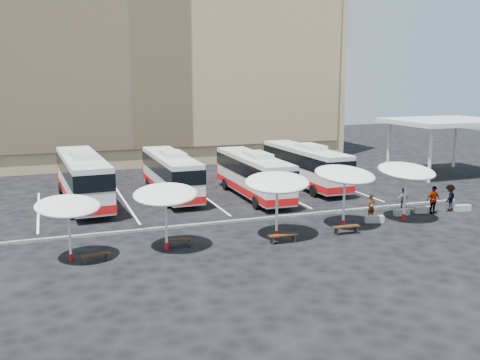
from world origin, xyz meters
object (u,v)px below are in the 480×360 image
object	(u,v)px
conc_bench_0	(374,219)
passenger_1	(403,199)
bus_1	(171,173)
passenger_2	(433,200)
conc_bench_2	(423,210)
sunshade_3	(345,175)
conc_bench_3	(462,208)
sunshade_0	(68,206)
wood_bench_1	(178,241)
bus_0	(83,177)
passenger_3	(449,198)
bus_3	(305,165)
wood_bench_3	(346,228)
wood_bench_2	(283,236)
sunshade_2	(277,182)
conc_bench_1	(402,212)
bus_2	(253,174)
wood_bench_0	(95,256)
passenger_0	(371,207)
sunshade_4	(406,171)

from	to	relation	value
conc_bench_0	passenger_1	xyz separation A→B (m)	(3.79, 2.17, 0.55)
bus_1	passenger_2	world-z (taller)	bus_1
bus_1	conc_bench_2	xyz separation A→B (m)	(14.83, -11.12, -1.61)
sunshade_3	conc_bench_3	world-z (taller)	sunshade_3
sunshade_0	wood_bench_1	world-z (taller)	sunshade_0
bus_0	wood_bench_1	distance (m)	13.02
bus_0	conc_bench_0	distance (m)	20.61
passenger_1	passenger_3	size ratio (longest dim) A/B	0.83
bus_3	wood_bench_1	world-z (taller)	bus_3
wood_bench_3	passenger_3	world-z (taller)	passenger_3
bus_0	wood_bench_2	world-z (taller)	bus_0
conc_bench_2	passenger_2	world-z (taller)	passenger_2
sunshade_2	conc_bench_1	size ratio (longest dim) A/B	4.22
bus_2	bus_3	world-z (taller)	bus_3
sunshade_2	bus_1	bearing A→B (deg)	103.86
conc_bench_2	wood_bench_2	bearing A→B (deg)	-166.24
passenger_2	passenger_3	size ratio (longest dim) A/B	1.02
wood_bench_0	passenger_1	xyz separation A→B (m)	(21.07, 3.75, 0.44)
wood_bench_0	wood_bench_2	bearing A→B (deg)	-1.89
conc_bench_1	sunshade_2	bearing A→B (deg)	-169.80
bus_0	sunshade_0	distance (m)	12.73
passenger_0	sunshade_2	bearing A→B (deg)	-179.98
wood_bench_2	conc_bench_0	world-z (taller)	wood_bench_2
sunshade_0	wood_bench_1	xyz separation A→B (m)	(5.58, 0.35, -2.46)
conc_bench_0	passenger_2	distance (m)	5.07
sunshade_0	sunshade_2	bearing A→B (deg)	0.38
conc_bench_0	wood_bench_1	bearing A→B (deg)	-177.35
bus_3	wood_bench_0	xyz separation A→B (m)	(-18.26, -13.31, -1.55)
bus_3	sunshade_4	size ratio (longest dim) A/B	3.04
sunshade_0	sunshade_4	size ratio (longest dim) A/B	1.02
bus_0	wood_bench_2	xyz separation A→B (m)	(9.66, -13.59, -1.61)
bus_0	bus_2	bearing A→B (deg)	-12.90
passenger_1	wood_bench_0	bearing A→B (deg)	54.30
sunshade_4	wood_bench_1	distance (m)	15.21
sunshade_3	passenger_2	world-z (taller)	sunshade_3
bus_2	wood_bench_1	size ratio (longest dim) A/B	7.46
bus_1	conc_bench_2	size ratio (longest dim) A/B	9.76
conc_bench_0	conc_bench_3	world-z (taller)	conc_bench_0
bus_3	wood_bench_0	bearing A→B (deg)	-145.13
bus_0	bus_3	world-z (taller)	bus_0
wood_bench_3	conc_bench_2	bearing A→B (deg)	18.70
passenger_2	sunshade_4	bearing A→B (deg)	-170.36
sunshade_4	passenger_1	size ratio (longest dim) A/B	2.48
sunshade_4	passenger_3	bearing A→B (deg)	12.21
conc_bench_0	passenger_0	world-z (taller)	passenger_0
passenger_1	conc_bench_0	bearing A→B (deg)	73.98
bus_1	bus_3	distance (m)	11.33
bus_1	wood_bench_2	world-z (taller)	bus_1
bus_1	conc_bench_0	distance (m)	15.98
conc_bench_0	passenger_3	distance (m)	6.59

